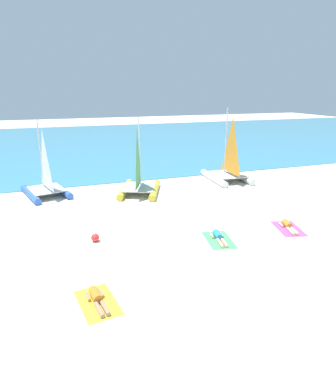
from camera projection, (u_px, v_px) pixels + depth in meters
name	position (u px, v px, depth m)	size (l,w,h in m)	color
ground_plane	(146.00, 192.00, 22.22)	(120.00, 120.00, 0.00)	silver
ocean_water	(95.00, 142.00, 42.67)	(120.00, 40.00, 0.05)	teal
sailboat_white	(228.00, 170.00, 24.73)	(2.72, 4.07, 5.15)	white
sailboat_yellow	(139.00, 183.00, 21.65)	(3.59, 4.30, 4.80)	yellow
sailboat_blue	(46.00, 185.00, 21.23)	(3.12, 4.05, 4.68)	blue
towel_left	(98.00, 302.00, 10.69)	(1.10, 1.90, 0.01)	yellow
sunbather_left	(97.00, 298.00, 10.71)	(0.62, 1.57, 0.30)	orange
towel_middle	(219.00, 240.00, 15.11)	(1.10, 1.90, 0.01)	#4CB266
sunbather_middle	(219.00, 237.00, 15.14)	(0.68, 1.56, 0.30)	#268CCC
towel_right	(288.00, 229.00, 16.34)	(1.10, 1.90, 0.01)	#D84C99
sunbather_right	(288.00, 226.00, 16.37)	(0.79, 1.55, 0.30)	orange
beach_ball	(95.00, 238.00, 14.94)	(0.36, 0.36, 0.36)	red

